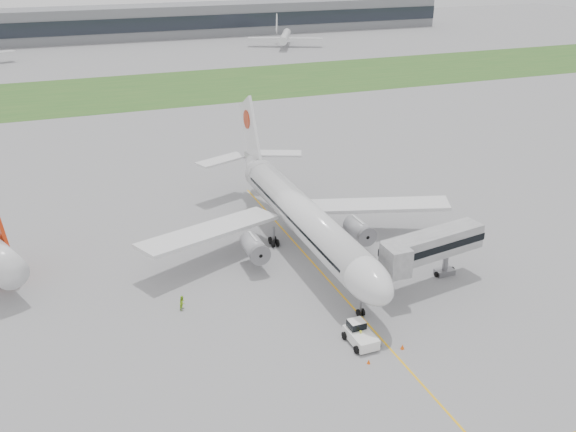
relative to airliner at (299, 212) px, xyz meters
name	(u,v)px	position (x,y,z in m)	size (l,w,h in m)	color
ground	(312,262)	(0.00, -4.87, -5.66)	(600.00, 600.00, 0.00)	gray
apron_markings	(327,278)	(0.00, -9.87, -5.66)	(70.00, 70.00, 0.04)	#F5B015
grass_strip	(157,89)	(0.00, 115.13, -5.65)	(600.00, 50.00, 0.02)	#2B5B22
terminal_building	(111,23)	(0.00, 225.00, 1.34)	(320.00, 22.30, 14.00)	gray
airliner	(299,212)	(0.00, 0.00, 0.00)	(48.13, 53.95, 17.88)	silver
pushback_tug	(360,334)	(-2.58, -24.72, -4.62)	(3.09, 4.48, 2.26)	white
jet_bridge	(428,247)	(11.32, -16.03, -0.18)	(15.88, 6.93, 7.40)	#B4B4B7
safety_cone_left	(369,362)	(-3.49, -28.71, -5.40)	(0.39, 0.39, 0.53)	#F4560C
safety_cone_right	(402,347)	(1.26, -27.66, -5.36)	(0.43, 0.43, 0.59)	#F4560C
ground_crew_near	(360,337)	(-2.65, -24.99, -4.82)	(0.62, 0.40, 1.69)	#EEF528
ground_crew_far	(182,303)	(-19.72, -10.68, -4.75)	(0.89, 0.69, 1.83)	#8DC721
distant_aircraft_right	(285,47)	(65.16, 178.06, -5.66)	(31.08, 27.42, 11.88)	silver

